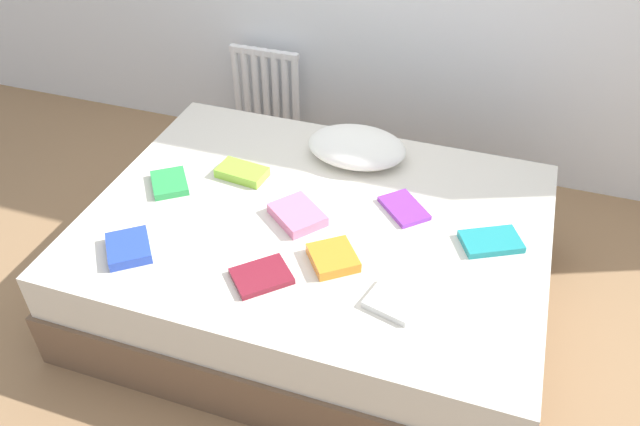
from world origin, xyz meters
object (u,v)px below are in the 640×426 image
textbook_teal (491,242)px  textbook_pink (297,215)px  textbook_blue (129,248)px  bed (317,259)px  textbook_maroon (261,276)px  pillow (357,147)px  textbook_lime (242,172)px  textbook_white (393,301)px  textbook_green (169,183)px  textbook_purple (404,208)px  textbook_orange (333,258)px  radiator (266,91)px

textbook_teal → textbook_pink: size_ratio=1.06×
textbook_teal → textbook_blue: (-1.38, -0.51, 0.01)m
bed → textbook_maroon: 0.51m
pillow → textbook_lime: 0.57m
textbook_maroon → textbook_pink: bearing=45.7°
textbook_white → textbook_teal: textbook_teal is taller
textbook_teal → textbook_green: (-1.45, -0.06, 0.00)m
textbook_lime → bed: bearing=-15.3°
pillow → textbook_lime: bearing=-145.7°
textbook_lime → textbook_purple: (0.78, -0.01, -0.01)m
bed → textbook_orange: bearing=-58.1°
textbook_orange → radiator: bearing=84.8°
textbook_white → textbook_green: 1.21m
textbook_orange → textbook_green: bearing=127.5°
textbook_orange → textbook_pink: textbook_pink is taller
pillow → textbook_maroon: pillow is taller
textbook_green → textbook_maroon: (0.63, -0.42, -0.00)m
bed → textbook_blue: bearing=-144.7°
radiator → textbook_orange: radiator is taller
pillow → textbook_orange: (0.11, -0.74, -0.04)m
textbook_white → textbook_blue: bearing=-161.7°
textbook_green → textbook_blue: 0.46m
textbook_orange → textbook_maroon: bearing=-179.7°
textbook_lime → textbook_purple: size_ratio=1.04×
radiator → textbook_maroon: radiator is taller
radiator → textbook_lime: radiator is taller
textbook_purple → textbook_blue: size_ratio=1.12×
textbook_purple → textbook_orange: bearing=-68.9°
textbook_purple → textbook_blue: (-0.99, -0.62, 0.01)m
textbook_pink → textbook_lime: bearing=-172.2°
textbook_purple → textbook_maroon: textbook_maroon is taller
bed → textbook_pink: textbook_pink is taller
textbook_orange → textbook_maroon: (-0.23, -0.18, -0.01)m
radiator → textbook_pink: size_ratio=2.43×
radiator → textbook_lime: (0.31, -1.03, 0.15)m
textbook_white → textbook_blue: (-1.08, -0.07, 0.01)m
radiator → textbook_teal: radiator is taller
bed → textbook_white: textbook_white is taller
textbook_teal → textbook_maroon: 0.95m
textbook_pink → textbook_purple: bearing=64.7°
textbook_white → textbook_purple: 0.56m
textbook_lime → textbook_purple: 0.78m
radiator → textbook_teal: size_ratio=2.29×
bed → textbook_teal: (0.74, 0.06, 0.27)m
bed → textbook_purple: size_ratio=9.07×
textbook_maroon → textbook_orange: bearing=-6.2°
textbook_pink → textbook_blue: size_ratio=1.14×
radiator → textbook_teal: bearing=-37.8°
textbook_purple → textbook_pink: textbook_pink is taller
textbook_white → textbook_green: (-1.15, 0.39, 0.00)m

